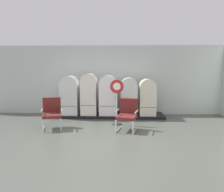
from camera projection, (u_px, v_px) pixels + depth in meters
name	position (u px, v px, depth m)	size (l,w,h in m)	color
ground	(102.00, 144.00, 5.52)	(12.00, 10.00, 0.05)	#484D45
back_wall	(109.00, 80.00, 8.96)	(11.76, 0.12, 2.83)	silver
display_plinth	(108.00, 115.00, 8.50)	(4.34, 0.95, 0.11)	black
refrigerator_0	(70.00, 94.00, 8.35)	(0.68, 0.68, 1.50)	silver
refrigerator_1	(89.00, 93.00, 8.28)	(0.60, 0.63, 1.59)	silver
refrigerator_2	(108.00, 94.00, 8.26)	(0.68, 0.62, 1.52)	white
refrigerator_3	(129.00, 95.00, 8.27)	(0.63, 0.69, 1.43)	silver
refrigerator_4	(147.00, 96.00, 8.26)	(0.61, 0.71, 1.38)	silver
armchair_left	(52.00, 112.00, 6.80)	(0.75, 0.83, 0.98)	silver
armchair_right	(127.00, 113.00, 6.58)	(0.73, 0.81, 0.98)	silver
sign_stand	(117.00, 103.00, 7.23)	(0.45, 0.32, 1.53)	#2D2D30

